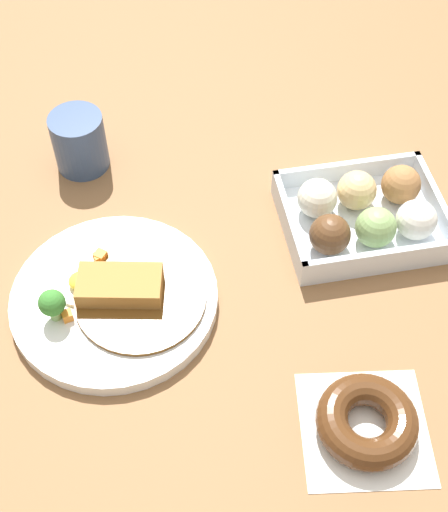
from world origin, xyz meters
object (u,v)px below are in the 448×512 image
at_px(chocolate_ring_donut, 367,422).
at_px(coffee_mug, 79,142).
at_px(donut_box, 364,213).
at_px(curry_plate, 115,297).

xyz_separation_m(chocolate_ring_donut, coffee_mug, (-0.27, 0.46, 0.02)).
distance_m(donut_box, coffee_mug, 0.40).
xyz_separation_m(curry_plate, donut_box, (0.33, 0.06, 0.01)).
bearing_deg(curry_plate, chocolate_ring_donut, -40.39).
bearing_deg(chocolate_ring_donut, coffee_mug, 120.59).
height_order(donut_box, coffee_mug, coffee_mug).
xyz_separation_m(donut_box, chocolate_ring_donut, (-0.08, -0.28, -0.01)).
bearing_deg(chocolate_ring_donut, curry_plate, 139.61).
bearing_deg(donut_box, coffee_mug, 152.30).
xyz_separation_m(curry_plate, chocolate_ring_donut, (0.25, -0.21, 0.00)).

